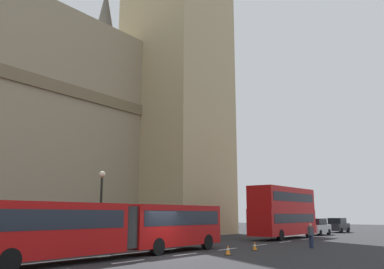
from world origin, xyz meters
TOP-DOWN VIEW (x-y plane):
  - ground_plane at (0.00, 0.00)m, footprint 160.00×160.00m
  - lane_centre_marking at (3.49, 0.00)m, footprint 34.40×0.16m
  - articulated_bus at (-2.35, 1.99)m, footprint 16.85×2.54m
  - double_decker_bus at (19.23, 2.00)m, footprint 10.29×2.54m
  - sedan_lead at (27.99, 2.00)m, footprint 4.40×1.86m
  - sedan_trailing at (35.95, 2.18)m, footprint 4.40×1.86m
  - traffic_cone_west at (2.46, -2.17)m, footprint 0.36×0.36m
  - traffic_cone_middle at (6.03, -1.98)m, footprint 0.36×0.36m
  - street_lamp at (0.09, 6.50)m, footprint 0.44×0.44m
  - pedestrian_near_cones at (10.15, -4.21)m, footprint 0.45×0.35m

SIDE VIEW (x-z plane):
  - ground_plane at x=0.00m, z-range 0.00..0.00m
  - lane_centre_marking at x=3.49m, z-range 0.00..0.01m
  - traffic_cone_west at x=2.46m, z-range -0.01..0.57m
  - traffic_cone_middle at x=6.03m, z-range -0.01..0.57m
  - pedestrian_near_cones at x=10.15m, z-range 0.07..1.76m
  - sedan_lead at x=27.99m, z-range -0.01..1.84m
  - sedan_trailing at x=35.95m, z-range -0.01..1.84m
  - articulated_bus at x=-2.35m, z-range 0.30..3.20m
  - double_decker_bus at x=19.23m, z-range 0.26..5.16m
  - street_lamp at x=0.09m, z-range 0.42..5.69m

